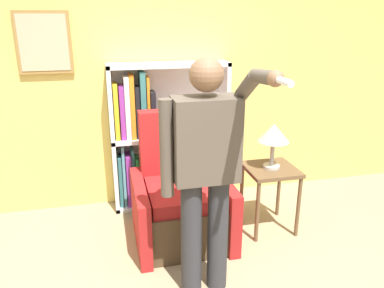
% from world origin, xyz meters
% --- Properties ---
extents(wall_back, '(8.00, 0.11, 2.80)m').
position_xyz_m(wall_back, '(-0.01, 2.03, 1.40)').
color(wall_back, '#E0C160').
rests_on(wall_back, ground_plane).
extents(bookcase, '(1.22, 0.28, 1.52)m').
position_xyz_m(bookcase, '(-0.02, 1.87, 0.76)').
color(bookcase, white).
rests_on(bookcase, ground_plane).
extents(armchair, '(0.85, 0.85, 1.14)m').
position_xyz_m(armchair, '(0.10, 1.18, 0.35)').
color(armchair, '#4C3823').
rests_on(armchair, ground_plane).
extents(person_standing, '(0.59, 0.78, 1.72)m').
position_xyz_m(person_standing, '(0.13, 0.42, 0.99)').
color(person_standing, '#2D2D33').
rests_on(person_standing, ground_plane).
extents(side_table, '(0.46, 0.46, 0.63)m').
position_xyz_m(side_table, '(0.95, 1.12, 0.52)').
color(side_table, brown).
rests_on(side_table, ground_plane).
extents(table_lamp, '(0.29, 0.29, 0.42)m').
position_xyz_m(table_lamp, '(0.95, 1.12, 0.95)').
color(table_lamp, '#B7B2A8').
rests_on(table_lamp, side_table).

